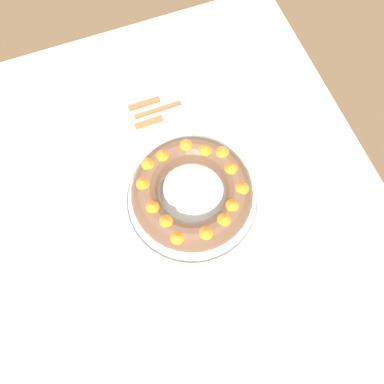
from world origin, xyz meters
name	(u,v)px	position (x,y,z in m)	size (l,w,h in m)	color
ground_plane	(186,263)	(0.00, 0.00, 0.00)	(8.00, 8.00, 0.00)	brown
dining_table	(182,223)	(0.00, 0.00, 0.66)	(1.20, 1.00, 0.76)	silver
serving_dish	(192,198)	(-0.02, 0.04, 0.77)	(0.34, 0.34, 0.02)	white
bundt_cake	(192,192)	(-0.02, 0.04, 0.82)	(0.28, 0.28, 0.08)	brown
fork	(172,105)	(-0.29, 0.08, 0.76)	(0.02, 0.18, 0.01)	#936038
serving_knife	(158,99)	(-0.32, 0.05, 0.76)	(0.02, 0.20, 0.01)	#936038
cake_knife	(161,118)	(-0.26, 0.04, 0.76)	(0.02, 0.17, 0.01)	#936038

